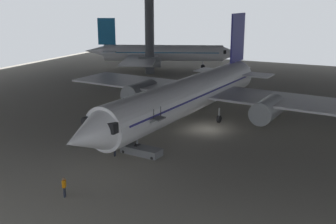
{
  "coord_description": "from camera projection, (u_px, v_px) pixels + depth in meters",
  "views": [
    {
      "loc": [
        15.79,
        -43.29,
        14.63
      ],
      "look_at": [
        -2.84,
        -4.06,
        2.71
      ],
      "focal_mm": 44.76,
      "sensor_mm": 36.0,
      "label": 1
    }
  ],
  "objects": [
    {
      "name": "crew_worker_near_nose",
      "position": [
        64.0,
        186.0,
        31.52
      ],
      "size": [
        0.33,
        0.52,
        1.6
      ],
      "color": "#232838",
      "rests_on": "ground_plane"
    },
    {
      "name": "airplane_main",
      "position": [
        191.0,
        94.0,
        49.05
      ],
      "size": [
        39.28,
        40.52,
        12.5
      ],
      "color": "white",
      "rests_on": "ground_plane"
    },
    {
      "name": "boarding_stairs",
      "position": [
        142.0,
        147.0,
        40.24
      ],
      "size": [
        4.53,
        1.89,
        4.87
      ],
      "color": "slate",
      "rests_on": "ground_plane"
    },
    {
      "name": "crew_worker_by_stairs",
      "position": [
        115.0,
        147.0,
        39.72
      ],
      "size": [
        0.32,
        0.53,
        1.57
      ],
      "color": "#232838",
      "rests_on": "ground_plane"
    },
    {
      "name": "baggage_tug",
      "position": [
        268.0,
        109.0,
        54.78
      ],
      "size": [
        1.72,
        2.42,
        0.9
      ],
      "color": "yellow",
      "rests_on": "ground_plane"
    },
    {
      "name": "airplane_distant",
      "position": [
        160.0,
        53.0,
        88.52
      ],
      "size": [
        31.51,
        31.47,
        10.48
      ],
      "color": "white",
      "rests_on": "ground_plane"
    },
    {
      "name": "ground_plane",
      "position": [
        205.0,
        129.0,
        48.12
      ],
      "size": [
        110.0,
        110.0,
        0.0
      ],
      "primitive_type": "plane",
      "color": "gray"
    }
  ]
}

